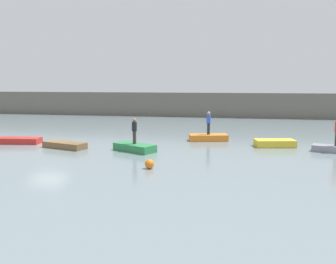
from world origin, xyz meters
TOP-DOWN VIEW (x-y plane):
  - ground_plane at (0.00, 0.00)m, footprint 120.00×120.00m
  - embankment_wall at (0.00, 22.64)m, footprint 80.00×1.20m
  - rowboat_red at (-2.38, 0.27)m, footprint 3.17×1.45m
  - rowboat_brown at (1.72, -0.81)m, footprint 3.23×1.89m
  - rowboat_green at (6.60, -0.96)m, footprint 3.01×2.33m
  - rowboat_orange at (10.88, 4.10)m, footprint 3.03×1.77m
  - rowboat_yellow at (15.53, 2.42)m, footprint 2.84×1.73m
  - rowboat_grey at (19.09, 1.03)m, footprint 2.95×1.78m
  - person_blue_shirt at (10.88, 4.10)m, footprint 0.32×0.32m
  - person_dark_shirt at (6.60, -0.96)m, footprint 0.32×0.32m
  - mooring_buoy at (8.63, -5.27)m, footprint 0.48×0.48m

SIDE VIEW (x-z plane):
  - ground_plane at x=0.00m, z-range 0.00..0.00m
  - rowboat_grey at x=19.09m, z-range 0.00..0.41m
  - rowboat_brown at x=1.72m, z-range 0.00..0.41m
  - rowboat_red at x=-2.38m, z-range 0.00..0.42m
  - rowboat_orange at x=10.88m, z-range 0.00..0.47m
  - rowboat_green at x=6.60m, z-range 0.00..0.48m
  - rowboat_yellow at x=15.53m, z-range 0.00..0.48m
  - mooring_buoy at x=8.63m, z-range 0.00..0.48m
  - person_dark_shirt at x=6.60m, z-range 0.57..2.21m
  - person_blue_shirt at x=10.88m, z-range 0.57..2.30m
  - embankment_wall at x=0.00m, z-range 0.00..3.06m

